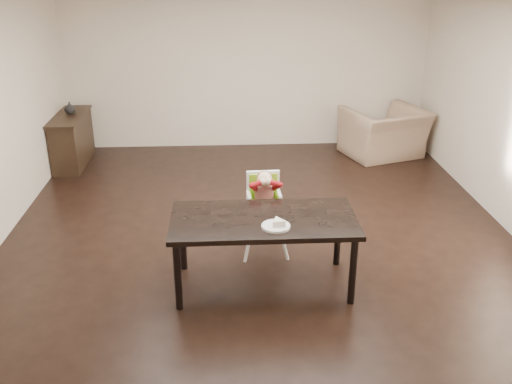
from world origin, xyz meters
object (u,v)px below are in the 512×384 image
at_px(sideboard, 72,140).
at_px(dining_table, 263,225).
at_px(armchair, 385,125).
at_px(high_chair, 264,195).

bearing_deg(sideboard, dining_table, -53.60).
distance_m(armchair, sideboard, 4.98).
xyz_separation_m(armchair, sideboard, (-4.98, -0.10, -0.13)).
xyz_separation_m(dining_table, sideboard, (-2.74, 3.72, -0.27)).
relative_size(dining_table, sideboard, 1.43).
distance_m(high_chair, sideboard, 4.11).
bearing_deg(sideboard, armchair, 1.15).
height_order(armchair, sideboard, armchair).
bearing_deg(high_chair, armchair, 52.62).
distance_m(dining_table, sideboard, 4.63).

